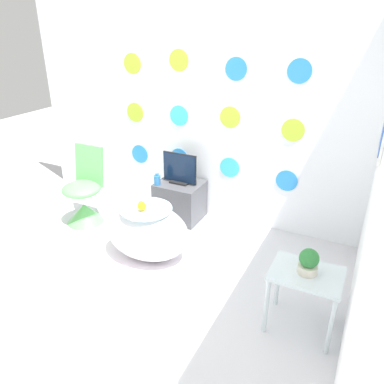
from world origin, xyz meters
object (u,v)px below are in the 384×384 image
(chair, at_px, (84,200))
(vase, at_px, (157,180))
(bathtub, at_px, (147,231))
(potted_plant_left, at_px, (309,262))
(tv, at_px, (180,170))

(chair, xyz_separation_m, vase, (0.71, 0.40, 0.22))
(bathtub, distance_m, vase, 0.74)
(chair, distance_m, potted_plant_left, 2.56)
(potted_plant_left, bearing_deg, tv, 145.55)
(tv, xyz_separation_m, vase, (-0.20, -0.15, -0.10))
(bathtub, distance_m, chair, 1.02)
(vase, height_order, potted_plant_left, potted_plant_left)
(bathtub, distance_m, potted_plant_left, 1.56)
(tv, distance_m, potted_plant_left, 1.92)
(chair, bearing_deg, bathtub, -14.20)
(tv, bearing_deg, bathtub, -84.06)
(tv, bearing_deg, chair, -148.65)
(chair, relative_size, vase, 6.42)
(tv, xyz_separation_m, potted_plant_left, (1.58, -1.08, -0.01))
(chair, bearing_deg, vase, 29.32)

